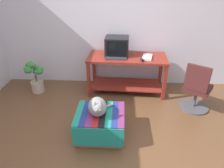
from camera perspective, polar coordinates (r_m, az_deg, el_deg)
name	(u,v)px	position (r m, az deg, el deg)	size (l,w,h in m)	color
ground_plane	(104,146)	(2.98, -2.28, -17.24)	(14.00, 14.00, 0.00)	brown
back_wall	(111,23)	(4.22, -0.15, 16.94)	(8.00, 0.10, 2.60)	silver
desk	(127,68)	(4.02, 4.23, 4.65)	(1.55, 0.73, 0.76)	maroon
tv_monitor	(117,46)	(3.95, 1.42, 10.72)	(0.46, 0.40, 0.36)	black
keyboard	(116,58)	(3.79, 1.14, 7.35)	(0.40, 0.15, 0.02)	#333338
book	(147,57)	(3.89, 10.02, 7.57)	(0.17, 0.30, 0.04)	white
ottoman_with_blanket	(100,124)	(3.03, -3.36, -11.30)	(0.70, 0.64, 0.40)	#7A664C
cat	(98,107)	(2.82, -4.14, -6.44)	(0.38, 0.42, 0.30)	gray
potted_plant	(36,77)	(4.33, -20.94, 1.77)	(0.40, 0.41, 0.65)	#B7A893
office_chair	(196,90)	(3.77, 22.92, -1.69)	(0.58, 0.58, 0.89)	#4C4C51
stapler	(142,60)	(3.72, 8.59, 6.76)	(0.04, 0.11, 0.04)	black
pen	(145,56)	(4.00, 9.36, 7.97)	(0.01, 0.01, 0.14)	#B7B7BC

